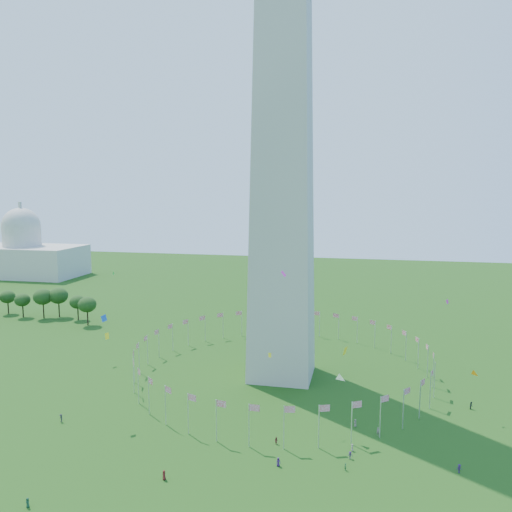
# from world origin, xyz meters

# --- Properties ---
(ground) EXTENTS (600.00, 600.00, 0.00)m
(ground) POSITION_xyz_m (0.00, 0.00, 0.00)
(ground) COLOR #18410F
(ground) RESTS_ON ground
(washington_monument) EXTENTS (16.80, 16.80, 169.00)m
(washington_monument) POSITION_xyz_m (0.00, 50.00, 84.50)
(washington_monument) COLOR beige
(washington_monument) RESTS_ON ground
(flag_ring) EXTENTS (80.24, 80.24, 9.00)m
(flag_ring) POSITION_xyz_m (-0.00, 50.00, 4.50)
(flag_ring) COLOR silver
(flag_ring) RESTS_ON ground
(capitol_building) EXTENTS (70.00, 35.00, 46.00)m
(capitol_building) POSITION_xyz_m (-180.00, 180.00, 23.00)
(capitol_building) COLOR beige
(capitol_building) RESTS_ON ground
(crowd) EXTENTS (93.54, 56.71, 1.83)m
(crowd) POSITION_xyz_m (6.80, 6.22, 0.83)
(crowd) COLOR #183C22
(crowd) RESTS_ON ground
(kites_aloft) EXTENTS (120.18, 60.90, 32.37)m
(kites_aloft) POSITION_xyz_m (9.65, 24.53, 18.87)
(kites_aloft) COLOR white
(kites_aloft) RESTS_ON ground
(tree_line_west) EXTENTS (55.34, 16.03, 11.84)m
(tree_line_west) POSITION_xyz_m (-104.78, 90.92, 5.41)
(tree_line_west) COLOR #27511B
(tree_line_west) RESTS_ON ground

